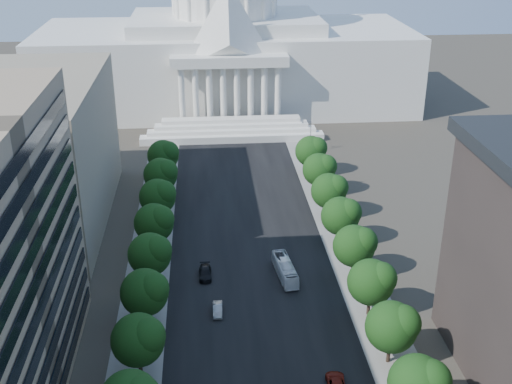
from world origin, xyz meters
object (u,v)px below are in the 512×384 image
object	(u,v)px
car_silver	(218,309)
car_dark_b	(205,273)
car_red	(336,384)
city_bus	(285,269)

from	to	relation	value
car_silver	car_dark_b	size ratio (longest dim) A/B	0.80
car_red	city_bus	world-z (taller)	city_bus
car_silver	car_red	distance (m)	25.02
car_silver	city_bus	size ratio (longest dim) A/B	0.41
car_silver	city_bus	bearing A→B (deg)	40.66
car_silver	city_bus	distance (m)	16.23
car_silver	car_dark_b	world-z (taller)	car_dark_b
car_red	car_dark_b	world-z (taller)	car_dark_b
car_red	car_dark_b	bearing A→B (deg)	-56.51
car_dark_b	city_bus	size ratio (longest dim) A/B	0.51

